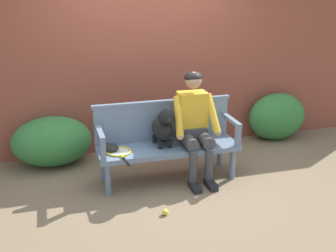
# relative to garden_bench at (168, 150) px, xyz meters

# --- Properties ---
(ground_plane) EXTENTS (40.00, 40.00, 0.00)m
(ground_plane) POSITION_rel_garden_bench_xyz_m (0.00, 0.00, -0.38)
(ground_plane) COLOR #7A664C
(brick_garden_fence) EXTENTS (8.00, 0.30, 2.14)m
(brick_garden_fence) POSITION_rel_garden_bench_xyz_m (0.00, 1.21, 0.69)
(brick_garden_fence) COLOR brown
(brick_garden_fence) RESTS_ON ground
(hedge_bush_far_right) EXTENTS (1.03, 0.74, 0.65)m
(hedge_bush_far_right) POSITION_rel_garden_bench_xyz_m (-1.33, 0.83, -0.06)
(hedge_bush_far_right) COLOR #337538
(hedge_bush_far_right) RESTS_ON ground
(hedge_bush_far_left) EXTENTS (0.89, 0.54, 0.72)m
(hedge_bush_far_left) POSITION_rel_garden_bench_xyz_m (1.95, 0.86, -0.02)
(hedge_bush_far_left) COLOR #337538
(hedge_bush_far_left) RESTS_ON ground
(garden_bench) EXTENTS (1.68, 0.53, 0.43)m
(garden_bench) POSITION_rel_garden_bench_xyz_m (0.00, 0.00, 0.00)
(garden_bench) COLOR slate
(garden_bench) RESTS_ON ground
(bench_backrest) EXTENTS (1.72, 0.06, 0.50)m
(bench_backrest) POSITION_rel_garden_bench_xyz_m (0.00, 0.24, 0.31)
(bench_backrest) COLOR slate
(bench_backrest) RESTS_ON garden_bench
(bench_armrest_left_end) EXTENTS (0.06, 0.53, 0.28)m
(bench_armrest_left_end) POSITION_rel_garden_bench_xyz_m (-0.80, -0.09, 0.26)
(bench_armrest_left_end) COLOR slate
(bench_armrest_left_end) RESTS_ON garden_bench
(bench_armrest_right_end) EXTENTS (0.06, 0.53, 0.28)m
(bench_armrest_right_end) POSITION_rel_garden_bench_xyz_m (0.80, -0.09, 0.26)
(bench_armrest_right_end) COLOR slate
(bench_armrest_right_end) RESTS_ON garden_bench
(person_seated) EXTENTS (0.56, 0.67, 1.30)m
(person_seated) POSITION_rel_garden_bench_xyz_m (0.32, -0.02, 0.33)
(person_seated) COLOR black
(person_seated) RESTS_ON ground
(dog_on_bench) EXTENTS (0.25, 0.50, 0.49)m
(dog_on_bench) POSITION_rel_garden_bench_xyz_m (-0.06, 0.00, 0.30)
(dog_on_bench) COLOR black
(dog_on_bench) RESTS_ON garden_bench
(tennis_racket) EXTENTS (0.32, 0.57, 0.03)m
(tennis_racket) POSITION_rel_garden_bench_xyz_m (-0.60, -0.07, 0.07)
(tennis_racket) COLOR yellow
(tennis_racket) RESTS_ON garden_bench
(baseball_glove) EXTENTS (0.27, 0.24, 0.09)m
(baseball_glove) POSITION_rel_garden_bench_xyz_m (-0.70, 0.03, 0.10)
(baseball_glove) COLOR black
(baseball_glove) RESTS_ON garden_bench
(tennis_ball) EXTENTS (0.07, 0.07, 0.07)m
(tennis_ball) POSITION_rel_garden_bench_xyz_m (-0.26, -0.81, -0.35)
(tennis_ball) COLOR #CCDB33
(tennis_ball) RESTS_ON ground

